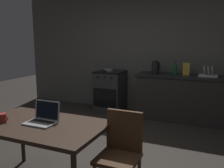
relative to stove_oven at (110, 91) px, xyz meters
name	(u,v)px	position (x,y,z in m)	size (l,w,h in m)	color
ground_plane	(80,156)	(0.53, -2.22, -0.46)	(12.00, 12.00, 0.00)	#2D2823
back_wall	(151,52)	(0.83, 0.35, 0.88)	(6.40, 0.10, 2.68)	#54544F
kitchen_counter	(191,98)	(1.75, 0.00, 0.00)	(2.16, 0.64, 0.92)	#282623
stove_oven	(110,91)	(0.00, 0.00, 0.00)	(0.60, 0.62, 0.92)	#2D2D30
dining_table	(41,130)	(0.53, -3.00, 0.21)	(1.38, 0.84, 0.73)	#332319
chair	(121,150)	(1.38, -2.83, 0.07)	(0.40, 0.40, 0.91)	#4C331E
laptop	(43,119)	(0.53, -2.98, 0.32)	(0.32, 0.25, 0.23)	#99999E
electric_kettle	(155,67)	(1.01, 0.00, 0.59)	(0.18, 0.15, 0.27)	black
frying_pan	(108,70)	(-0.05, -0.03, 0.48)	(0.22, 0.39, 0.05)	gray
coffee_mug	(3,118)	(0.12, -3.13, 0.32)	(0.12, 0.09, 0.10)	#9E2D28
cereal_box	(186,69)	(1.63, 0.02, 0.58)	(0.13, 0.05, 0.24)	gold
dish_rack	(208,74)	(2.04, 0.00, 0.51)	(0.34, 0.26, 0.21)	silver
bottle_b	(175,68)	(1.40, 0.08, 0.58)	(0.08, 0.08, 0.26)	#19592D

